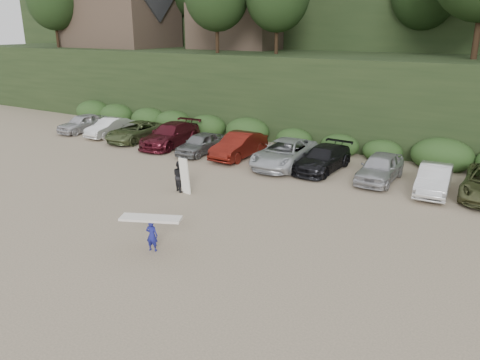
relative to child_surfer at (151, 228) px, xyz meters
The scene contains 4 objects.
ground 2.75m from the child_surfer, 95.34° to the left, with size 120.00×120.00×0.00m, color tan.
parked_cars 12.74m from the child_surfer, 91.32° to the left, with size 36.60×6.07×1.61m.
child_surfer is the anchor object (origin of this frame).
adult_surfer 6.64m from the child_surfer, 118.89° to the left, with size 1.26×0.88×1.88m.
Camera 1 is at (11.27, -14.48, 8.07)m, focal length 35.00 mm.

